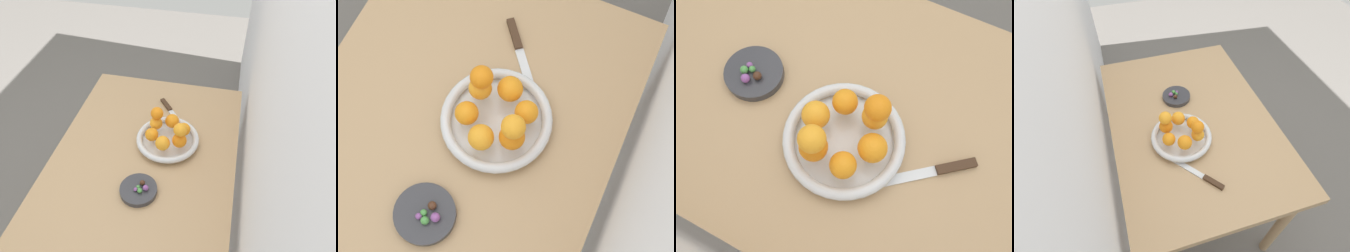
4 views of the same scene
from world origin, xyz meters
TOP-DOWN VIEW (x-y plane):
  - ground_plane at (0.00, 0.00)m, footprint 6.00×6.00m
  - wall_back at (0.00, 0.44)m, footprint 4.00×0.05m
  - dining_table at (0.00, 0.00)m, footprint 1.10×0.76m
  - fruit_bowl at (-0.11, 0.08)m, footprint 0.27×0.27m
  - candy_dish at (0.16, 0.03)m, footprint 0.14×0.14m
  - orange_0 at (-0.07, 0.14)m, footprint 0.06×0.06m
  - orange_1 at (-0.14, 0.15)m, footprint 0.06×0.06m
  - orange_2 at (-0.18, 0.09)m, footprint 0.06×0.06m
  - orange_3 at (-0.16, 0.02)m, footprint 0.06×0.06m
  - orange_4 at (-0.08, 0.02)m, footprint 0.06×0.06m
  - orange_5 at (-0.04, 0.08)m, footprint 0.06×0.06m
  - orange_6 at (-0.16, 0.03)m, footprint 0.05×0.05m
  - orange_7 at (-0.08, 0.14)m, footprint 0.06×0.06m
  - candy_ball_0 at (0.14, 0.04)m, footprint 0.02×0.02m
  - candy_ball_1 at (0.16, 0.03)m, footprint 0.02×0.02m
  - candy_ball_2 at (0.17, 0.04)m, footprint 0.02×0.02m
  - candy_ball_3 at (0.17, 0.02)m, footprint 0.01×0.01m
  - candy_ball_4 at (0.16, 0.06)m, footprint 0.02×0.02m
  - knife at (-0.31, 0.06)m, footprint 0.22×0.18m

SIDE VIEW (x-z plane):
  - ground_plane at x=0.00m, z-range 0.00..0.00m
  - dining_table at x=0.00m, z-range 0.28..1.02m
  - knife at x=-0.31m, z-range 0.74..0.75m
  - candy_dish at x=0.16m, z-range 0.74..0.76m
  - fruit_bowl at x=-0.11m, z-range 0.74..0.78m
  - candy_ball_3 at x=0.17m, z-range 0.76..0.78m
  - candy_ball_1 at x=0.16m, z-range 0.76..0.78m
  - candy_ball_2 at x=0.17m, z-range 0.76..0.78m
  - candy_ball_0 at x=0.14m, z-range 0.76..0.78m
  - candy_ball_4 at x=0.16m, z-range 0.76..0.78m
  - orange_1 at x=-0.14m, z-range 0.78..0.84m
  - orange_3 at x=-0.16m, z-range 0.78..0.84m
  - orange_4 at x=-0.08m, z-range 0.78..0.84m
  - orange_0 at x=-0.07m, z-range 0.78..0.84m
  - orange_5 at x=-0.04m, z-range 0.78..0.84m
  - orange_2 at x=-0.18m, z-range 0.78..0.84m
  - orange_6 at x=-0.16m, z-range 0.84..0.89m
  - orange_7 at x=-0.08m, z-range 0.84..0.90m
  - wall_back at x=0.00m, z-range 0.00..2.50m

